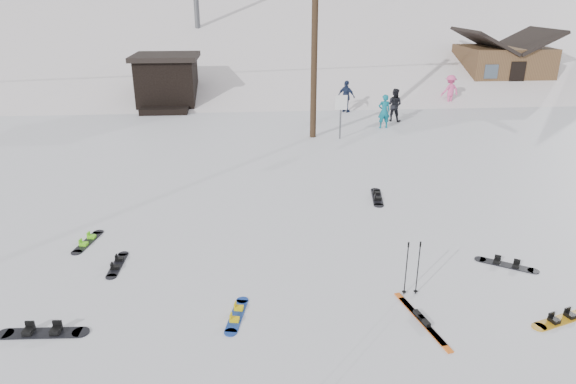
{
  "coord_description": "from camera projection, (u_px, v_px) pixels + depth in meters",
  "views": [
    {
      "loc": [
        -0.76,
        -7.21,
        5.78
      ],
      "look_at": [
        0.14,
        3.99,
        1.4
      ],
      "focal_mm": 32.0,
      "sensor_mm": 36.0,
      "label": 1
    }
  ],
  "objects": [
    {
      "name": "ground",
      "position": [
        299.0,
        351.0,
        8.85
      ],
      "size": [
        200.0,
        200.0,
        0.0
      ],
      "primitive_type": "plane",
      "color": "white",
      "rests_on": "ground"
    },
    {
      "name": "ski_slope",
      "position": [
        255.0,
        144.0,
        64.29
      ],
      "size": [
        60.0,
        85.24,
        65.97
      ],
      "primitive_type": "cube",
      "rotation": [
        0.31,
        0.0,
        0.0
      ],
      "color": "white",
      "rests_on": "ground"
    },
    {
      "name": "ridge_right",
      "position": [
        569.0,
        141.0,
        62.1
      ],
      "size": [
        45.66,
        93.98,
        54.59
      ],
      "primitive_type": "cube",
      "rotation": [
        0.21,
        -0.05,
        -0.12
      ],
      "color": "white",
      "rests_on": "ground"
    },
    {
      "name": "treeline_crest",
      "position": [
        250.0,
        28.0,
        88.73
      ],
      "size": [
        50.0,
        6.0,
        10.0
      ],
      "primitive_type": null,
      "color": "black",
      "rests_on": "ski_slope"
    },
    {
      "name": "utility_pole",
      "position": [
        315.0,
        22.0,
        20.3
      ],
      "size": [
        2.0,
        0.26,
        9.0
      ],
      "color": "#3A2819",
      "rests_on": "ground"
    },
    {
      "name": "trail_sign",
      "position": [
        341.0,
        109.0,
        21.23
      ],
      "size": [
        0.5,
        0.09,
        1.85
      ],
      "color": "#595B60",
      "rests_on": "ground"
    },
    {
      "name": "lift_hut",
      "position": [
        167.0,
        81.0,
        27.43
      ],
      "size": [
        3.4,
        4.1,
        2.75
      ],
      "color": "black",
      "rests_on": "ground"
    },
    {
      "name": "cabin",
      "position": [
        502.0,
        67.0,
        31.71
      ],
      "size": [
        5.39,
        4.4,
        3.77
      ],
      "color": "brown",
      "rests_on": "ground"
    },
    {
      "name": "hero_snowboard",
      "position": [
        237.0,
        315.0,
        9.81
      ],
      "size": [
        0.45,
        1.27,
        0.09
      ],
      "rotation": [
        0.0,
        0.0,
        1.37
      ],
      "color": "#193DA3",
      "rests_on": "ground"
    },
    {
      "name": "hero_skis",
      "position": [
        422.0,
        320.0,
        9.65
      ],
      "size": [
        0.53,
        1.93,
        0.1
      ],
      "rotation": [
        0.0,
        0.0,
        0.22
      ],
      "color": "#D85716",
      "rests_on": "ground"
    },
    {
      "name": "ski_poles",
      "position": [
        412.0,
        268.0,
        10.31
      ],
      "size": [
        0.33,
        0.09,
        1.19
      ],
      "color": "black",
      "rests_on": "ground"
    },
    {
      "name": "board_scatter_a",
      "position": [
        43.0,
        332.0,
        9.29
      ],
      "size": [
        1.67,
        0.37,
        0.12
      ],
      "rotation": [
        0.0,
        0.0,
        -0.04
      ],
      "color": "black",
      "rests_on": "ground"
    },
    {
      "name": "board_scatter_b",
      "position": [
        117.0,
        264.0,
        11.63
      ],
      "size": [
        0.28,
        1.29,
        0.09
      ],
      "rotation": [
        0.0,
        0.0,
        1.54
      ],
      "color": "black",
      "rests_on": "ground"
    },
    {
      "name": "board_scatter_c",
      "position": [
        88.0,
        241.0,
        12.7
      ],
      "size": [
        0.49,
        1.35,
        0.1
      ],
      "rotation": [
        0.0,
        0.0,
        1.37
      ],
      "color": "black",
      "rests_on": "ground"
    },
    {
      "name": "board_scatter_d",
      "position": [
        506.0,
        265.0,
        11.62
      ],
      "size": [
        1.21,
        0.87,
        0.1
      ],
      "rotation": [
        0.0,
        0.0,
        -0.58
      ],
      "color": "black",
      "rests_on": "ground"
    },
    {
      "name": "board_scatter_e",
      "position": [
        562.0,
        319.0,
        9.68
      ],
      "size": [
        1.36,
        0.63,
        0.1
      ],
      "rotation": [
        0.0,
        0.0,
        0.32
      ],
      "color": "orange",
      "rests_on": "ground"
    },
    {
      "name": "board_scatter_f",
      "position": [
        377.0,
        197.0,
        15.46
      ],
      "size": [
        0.49,
        1.54,
        0.11
      ],
      "rotation": [
        0.0,
        0.0,
        1.41
      ],
      "color": "black",
      "rests_on": "ground"
    },
    {
      "name": "skier_teal",
      "position": [
        384.0,
        111.0,
        23.2
      ],
      "size": [
        0.58,
        0.4,
        1.53
      ],
      "primitive_type": "imported",
      "rotation": [
        0.0,
        0.0,
        3.2
      ],
      "color": "#0C697C",
      "rests_on": "ground"
    },
    {
      "name": "skier_dark",
      "position": [
        394.0,
        105.0,
        24.44
      ],
      "size": [
        0.96,
        0.91,
        1.56
      ],
      "primitive_type": "imported",
      "rotation": [
        0.0,
        0.0,
        2.56
      ],
      "color": "black",
      "rests_on": "ground"
    },
    {
      "name": "skier_pink",
      "position": [
        450.0,
        90.0,
        27.81
      ],
      "size": [
        1.19,
        0.89,
        1.64
      ],
      "primitive_type": "imported",
      "rotation": [
        0.0,
        0.0,
        3.43
      ],
      "color": "#F15599",
      "rests_on": "ground"
    },
    {
      "name": "skier_navy",
      "position": [
        346.0,
        96.0,
        26.25
      ],
      "size": [
        0.98,
        0.91,
        1.62
      ],
      "primitive_type": "imported",
      "rotation": [
        0.0,
        0.0,
        2.45
      ],
      "color": "#1C2847",
      "rests_on": "ground"
    }
  ]
}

